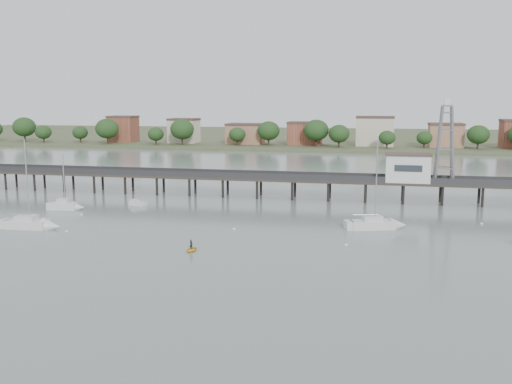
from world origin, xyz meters
TOP-DOWN VIEW (x-y plane):
  - ground_plane at (0.00, 0.00)m, footprint 500.00×500.00m
  - pier at (0.00, 60.00)m, footprint 150.00×5.00m
  - pier_building at (25.00, 60.00)m, footprint 8.40×5.40m
  - lattice_tower at (31.50, 60.00)m, footprint 3.20×3.20m
  - sailboat_b at (-33.78, 39.96)m, footprint 6.22×2.49m
  - sailboat_c at (20.29, 36.25)m, footprint 8.94×5.02m
  - sailboat_a at (-30.56, 25.25)m, footprint 8.74×2.92m
  - white_tender at (-23.46, 46.44)m, footprint 3.55×2.19m
  - yellow_dinghy at (-3.57, 17.92)m, footprint 1.69×0.55m
  - dinghy_occupant at (-3.57, 17.92)m, footprint 0.83×1.34m
  - mooring_buoys at (6.24, 31.61)m, footprint 70.63×19.01m
  - far_shore at (0.36, 239.58)m, footprint 500.00×170.00m

SIDE VIEW (x-z plane):
  - ground_plane at x=0.00m, z-range 0.00..0.00m
  - yellow_dinghy at x=-3.57m, z-range -1.17..1.17m
  - dinghy_occupant at x=-3.57m, z-range -0.15..0.15m
  - mooring_buoys at x=6.24m, z-range -0.12..0.28m
  - white_tender at x=-23.46m, z-range -0.25..1.04m
  - sailboat_a at x=-30.56m, z-range -6.47..7.74m
  - sailboat_c at x=20.29m, z-range -6.44..7.72m
  - sailboat_b at x=-33.78m, z-range -4.45..5.77m
  - far_shore at x=0.36m, z-range -4.25..6.15m
  - pier at x=0.00m, z-range 1.04..6.54m
  - pier_building at x=25.00m, z-range 4.02..9.32m
  - lattice_tower at x=31.50m, z-range 3.35..18.85m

